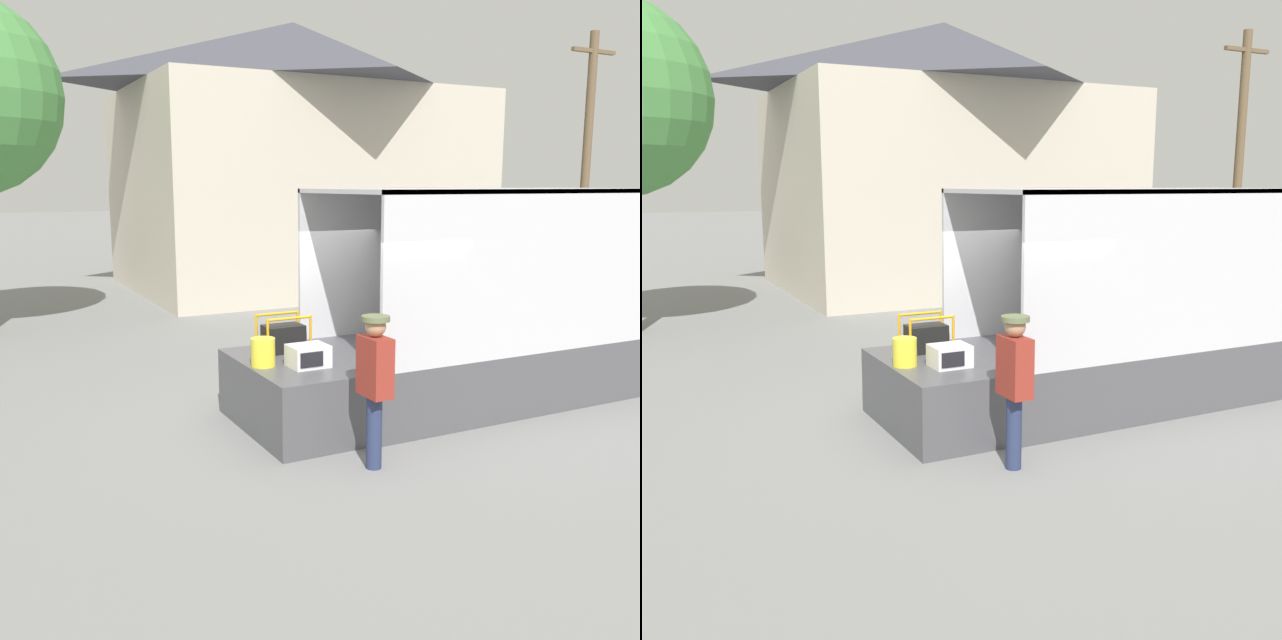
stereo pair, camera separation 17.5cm
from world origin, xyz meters
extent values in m
plane|color=gray|center=(0.00, 0.00, 0.00)|extent=(160.00, 160.00, 0.00)
cube|color=#4C4C51|center=(2.55, 0.00, 0.45)|extent=(5.09, 2.32, 0.91)
cube|color=silver|center=(2.55, 1.13, 2.01)|extent=(5.09, 0.06, 2.20)
cube|color=silver|center=(2.55, -1.13, 2.01)|extent=(5.09, 0.06, 2.20)
cube|color=silver|center=(5.06, 0.00, 2.01)|extent=(0.06, 2.32, 2.20)
cube|color=silver|center=(2.55, 0.00, 3.08)|extent=(5.09, 2.32, 0.06)
cylinder|color=yellow|center=(2.42, -0.59, 1.11)|extent=(0.33, 0.33, 0.41)
cube|color=#B2A893|center=(3.56, 0.55, 1.08)|extent=(0.44, 0.32, 0.35)
cube|color=#B2A893|center=(2.60, -0.66, 1.07)|extent=(0.44, 0.32, 0.32)
cube|color=#2D7F33|center=(3.79, 0.83, 1.05)|extent=(0.44, 0.32, 0.28)
cube|color=#4C4C51|center=(-0.64, 0.00, 0.45)|extent=(1.28, 2.20, 0.91)
cube|color=white|center=(-0.59, -0.36, 1.05)|extent=(0.48, 0.40, 0.28)
cube|color=black|center=(-0.64, -0.56, 1.05)|extent=(0.31, 0.01, 0.19)
cube|color=black|center=(-0.53, 0.53, 1.09)|extent=(0.53, 0.35, 0.37)
cylinder|color=slate|center=(-0.32, 0.53, 1.11)|extent=(0.20, 0.20, 0.20)
cylinder|color=orange|center=(-0.85, 0.33, 1.17)|extent=(0.04, 0.04, 0.52)
cylinder|color=orange|center=(-0.21, 0.33, 1.17)|extent=(0.04, 0.04, 0.52)
cylinder|color=orange|center=(-0.85, 0.73, 1.17)|extent=(0.04, 0.04, 0.52)
cylinder|color=orange|center=(-0.21, 0.73, 1.17)|extent=(0.04, 0.04, 0.52)
cylinder|color=orange|center=(-0.53, 0.33, 1.41)|extent=(0.63, 0.04, 0.04)
cylinder|color=orange|center=(-0.53, 0.73, 1.41)|extent=(0.63, 0.04, 0.04)
cylinder|color=yellow|center=(-1.08, -0.08, 1.09)|extent=(0.31, 0.31, 0.36)
cylinder|color=navy|center=(-0.40, -1.66, 0.43)|extent=(0.18, 0.18, 0.85)
cube|color=maroon|center=(-0.40, -1.66, 1.19)|extent=(0.24, 0.44, 0.67)
sphere|color=tan|center=(-0.40, -1.66, 1.64)|extent=(0.23, 0.23, 0.23)
cylinder|color=#606B47|center=(-0.40, -1.66, 1.73)|extent=(0.32, 0.32, 0.06)
cube|color=beige|center=(5.19, 12.38, 2.95)|extent=(9.91, 7.78, 5.89)
pyramid|color=#42424C|center=(5.19, 12.38, 6.92)|extent=(10.41, 8.17, 2.06)
cylinder|color=brown|center=(14.00, 8.90, 3.95)|extent=(0.28, 0.28, 7.89)
cube|color=brown|center=(14.00, 8.90, 7.29)|extent=(1.80, 0.14, 0.12)
camera|label=1|loc=(-4.42, -8.18, 3.17)|focal=40.00mm
camera|label=2|loc=(-4.26, -8.26, 3.17)|focal=40.00mm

